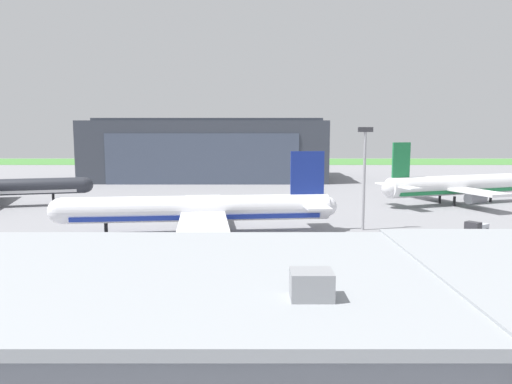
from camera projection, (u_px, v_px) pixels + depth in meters
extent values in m
plane|color=gray|center=(306.00, 233.00, 77.80)|extent=(440.00, 440.00, 0.00)
cube|color=#48883C|center=(271.00, 161.00, 264.77)|extent=(440.00, 56.00, 0.08)
cube|color=#383D47|center=(209.00, 150.00, 168.53)|extent=(78.35, 41.07, 19.61)
cube|color=#424C60|center=(202.00, 159.00, 148.24)|extent=(59.54, 0.30, 15.69)
cube|color=#383D47|center=(209.00, 120.00, 167.24)|extent=(78.35, 9.86, 1.20)
cylinder|color=white|center=(453.00, 185.00, 107.56)|extent=(32.58, 15.39, 4.37)
sphere|color=white|center=(510.00, 183.00, 113.14)|extent=(4.19, 4.19, 4.19)
sphere|color=white|center=(390.00, 188.00, 101.98)|extent=(3.41, 3.41, 3.41)
cube|color=#1E7A42|center=(453.00, 191.00, 107.71)|extent=(30.10, 14.53, 0.76)
cube|color=#1E7A42|center=(402.00, 160.00, 102.14)|extent=(4.18, 1.84, 7.43)
cube|color=white|center=(408.00, 187.00, 99.55)|extent=(4.88, 6.76, 0.28)
cube|color=white|center=(389.00, 184.00, 105.64)|extent=(4.88, 6.76, 0.28)
cube|color=white|center=(477.00, 192.00, 100.13)|extent=(9.48, 14.21, 0.56)
cube|color=white|center=(427.00, 184.00, 114.69)|extent=(9.48, 14.21, 0.56)
cylinder|color=gray|center=(476.00, 198.00, 101.57)|extent=(4.72, 3.67, 2.40)
cylinder|color=gray|center=(432.00, 191.00, 114.16)|extent=(4.72, 3.67, 2.40)
cylinder|color=black|center=(491.00, 197.00, 111.76)|extent=(0.56, 0.56, 2.16)
cylinder|color=black|center=(455.00, 201.00, 105.38)|extent=(0.56, 0.56, 2.16)
cylinder|color=black|center=(440.00, 199.00, 109.66)|extent=(0.56, 0.56, 2.16)
sphere|color=#282B33|center=(86.00, 185.00, 108.58)|extent=(3.44, 3.44, 3.44)
cylinder|color=black|center=(54.00, 199.00, 107.19)|extent=(0.56, 0.56, 2.50)
cylinder|color=white|center=(198.00, 208.00, 76.94)|extent=(42.32, 8.66, 4.10)
sphere|color=white|center=(61.00, 211.00, 74.69)|extent=(3.94, 3.94, 3.94)
sphere|color=white|center=(328.00, 206.00, 79.19)|extent=(3.20, 3.20, 3.20)
cube|color=navy|center=(198.00, 215.00, 77.08)|extent=(38.98, 8.33, 0.72)
cube|color=navy|center=(308.00, 173.00, 78.14)|extent=(5.49, 0.99, 6.97)
cube|color=white|center=(308.00, 201.00, 81.90)|extent=(4.39, 6.12, 0.28)
cube|color=white|center=(317.00, 207.00, 75.84)|extent=(4.39, 6.12, 0.28)
cube|color=white|center=(204.00, 203.00, 86.65)|extent=(8.56, 17.76, 0.56)
cube|color=white|center=(204.00, 223.00, 67.53)|extent=(8.56, 17.76, 0.56)
cylinder|color=gray|center=(199.00, 212.00, 85.39)|extent=(4.12, 2.67, 2.26)
cylinder|color=gray|center=(198.00, 231.00, 68.97)|extent=(4.12, 2.67, 2.26)
cylinder|color=black|center=(107.00, 229.00, 75.78)|extent=(0.56, 0.56, 2.00)
cylinder|color=black|center=(209.00, 224.00, 79.62)|extent=(0.56, 0.56, 2.00)
cylinder|color=black|center=(209.00, 230.00, 75.37)|extent=(0.56, 0.56, 2.00)
cube|color=#2D2D33|center=(474.00, 227.00, 76.31)|extent=(2.56, 2.66, 1.60)
cube|color=#B7BCC6|center=(480.00, 227.00, 77.54)|extent=(3.18, 3.15, 1.11)
cylinder|color=black|center=(466.00, 231.00, 77.33)|extent=(0.85, 0.75, 0.87)
cylinder|color=black|center=(481.00, 233.00, 75.50)|extent=(0.85, 0.75, 0.87)
cylinder|color=black|center=(474.00, 229.00, 78.76)|extent=(0.85, 0.75, 0.87)
cylinder|color=black|center=(488.00, 231.00, 76.94)|extent=(0.85, 0.75, 0.87)
cube|color=slate|center=(187.00, 355.00, 25.99)|extent=(42.71, 18.06, 8.49)
cube|color=#999EA3|center=(186.00, 274.00, 25.44)|extent=(43.51, 18.86, 0.50)
cube|color=gray|center=(312.00, 285.00, 20.88)|extent=(1.84, 1.53, 1.22)
cylinder|color=#99999E|center=(365.00, 182.00, 79.15)|extent=(0.44, 0.44, 16.12)
cube|color=#333338|center=(366.00, 130.00, 78.10)|extent=(2.40, 0.50, 0.80)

